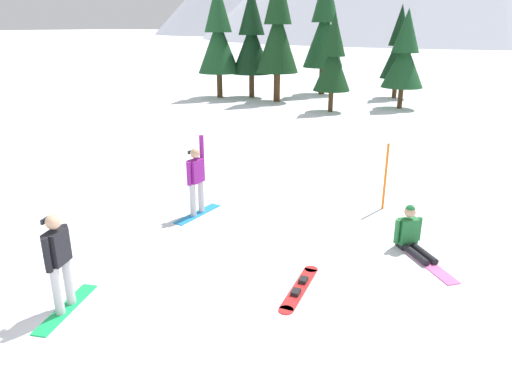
% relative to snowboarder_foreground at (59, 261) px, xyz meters
% --- Properties ---
extents(ground_plane, '(800.00, 800.00, 0.00)m').
position_rel_snowboarder_foreground_xyz_m(ground_plane, '(1.76, 0.17, -0.90)').
color(ground_plane, white).
extents(snowboarder_foreground, '(0.71, 1.54, 1.71)m').
position_rel_snowboarder_foreground_xyz_m(snowboarder_foreground, '(0.00, 0.00, 0.00)').
color(snowboarder_foreground, '#19B259').
rests_on(snowboarder_foreground, ground_plane).
extents(snowboarder_midground, '(0.39, 1.56, 1.98)m').
position_rel_snowboarder_foreground_xyz_m(snowboarder_midground, '(-0.48, 4.49, 0.03)').
color(snowboarder_midground, '#1E8CD8').
rests_on(snowboarder_midground, ground_plane).
extents(snowboarder_background, '(1.46, 1.52, 0.97)m').
position_rel_snowboarder_foreground_xyz_m(snowboarder_background, '(4.65, 4.99, -0.57)').
color(snowboarder_background, black).
rests_on(snowboarder_background, ground_plane).
extents(loose_snowboard_near_left, '(0.44, 1.78, 0.09)m').
position_rel_snowboarder_foreground_xyz_m(loose_snowboard_near_left, '(3.19, 2.46, -0.88)').
color(loose_snowboard_near_left, red).
rests_on(loose_snowboard_near_left, ground_plane).
extents(trail_marker_pole, '(0.06, 0.06, 1.73)m').
position_rel_snowboarder_foreground_xyz_m(trail_marker_pole, '(3.52, 7.10, -0.04)').
color(trail_marker_pole, orange).
rests_on(trail_marker_pole, ground_plane).
extents(pine_tree_slender, '(2.69, 2.69, 8.19)m').
position_rel_snowboarder_foreground_xyz_m(pine_tree_slender, '(-5.58, 26.51, 3.55)').
color(pine_tree_slender, '#472D19').
rests_on(pine_tree_slender, ground_plane).
extents(pine_tree_leaning, '(2.05, 2.05, 5.74)m').
position_rel_snowboarder_foreground_xyz_m(pine_tree_leaning, '(-0.77, 27.07, 2.22)').
color(pine_tree_leaning, '#472D19').
rests_on(pine_tree_leaning, ground_plane).
extents(pine_tree_short, '(2.31, 2.31, 5.37)m').
position_rel_snowboarder_foreground_xyz_m(pine_tree_short, '(0.44, 23.12, 2.03)').
color(pine_tree_short, '#472D19').
rests_on(pine_tree_short, ground_plane).
extents(pine_tree_young, '(2.56, 2.56, 7.96)m').
position_rel_snowboarder_foreground_xyz_m(pine_tree_young, '(-6.87, 22.10, 3.43)').
color(pine_tree_young, '#472D19').
rests_on(pine_tree_young, ground_plane).
extents(pine_tree_tall, '(2.56, 2.56, 6.86)m').
position_rel_snowboarder_foreground_xyz_m(pine_tree_tall, '(-9.09, 22.92, 2.84)').
color(pine_tree_tall, '#472D19').
rests_on(pine_tree_tall, ground_plane).
extents(pine_tree_broad, '(1.99, 1.99, 5.16)m').
position_rel_snowboarder_foreground_xyz_m(pine_tree_broad, '(-2.68, 20.26, 1.91)').
color(pine_tree_broad, '#472D19').
rests_on(pine_tree_broad, ground_plane).
extents(pine_tree_twin, '(2.67, 2.67, 7.14)m').
position_rel_snowboarder_foreground_xyz_m(pine_tree_twin, '(-10.90, 21.87, 2.99)').
color(pine_tree_twin, '#472D19').
rests_on(pine_tree_twin, ground_plane).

